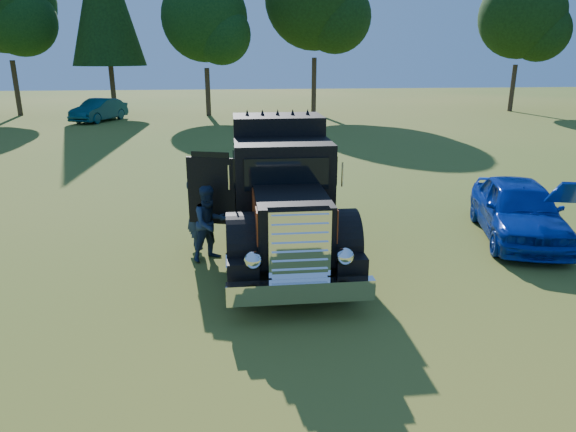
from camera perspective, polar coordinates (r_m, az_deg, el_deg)
The scene contains 7 objects.
ground at distance 10.93m, azimuth 6.69°, elevation -5.99°, with size 120.00×120.00×0.00m, color #345C1B.
treeline at distance 37.10m, azimuth -8.54°, elevation 22.46°, with size 72.10×24.04×13.84m.
diamond_t_truck at distance 11.53m, azimuth -0.76°, elevation 2.12°, with size 3.34×7.16×3.00m.
hotrod_coupe at distance 13.72m, azimuth 24.24°, elevation 0.70°, with size 2.81×4.60×1.89m.
spectator_near at distance 12.06m, azimuth -10.22°, elevation 0.23°, with size 0.59×0.39×1.63m, color #1E2F47.
spectator_far at distance 11.28m, azimuth -8.69°, elevation -0.79°, with size 0.81×0.63×1.67m, color #212F4D.
distant_teal_car at distance 37.79m, azimuth -20.26°, elevation 10.99°, with size 1.59×4.56×1.50m, color #0A3841.
Camera 1 is at (-2.34, -9.76, 4.33)m, focal length 32.00 mm.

